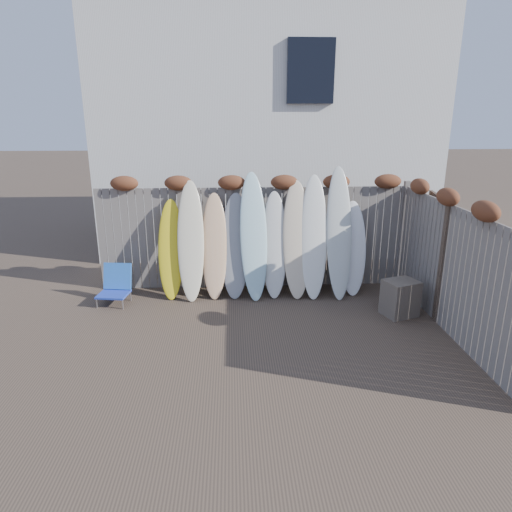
{
  "coord_description": "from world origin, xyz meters",
  "views": [
    {
      "loc": [
        -0.4,
        -6.27,
        3.32
      ],
      "look_at": [
        0.0,
        1.2,
        1.0
      ],
      "focal_mm": 32.0,
      "sensor_mm": 36.0,
      "label": 1
    }
  ],
  "objects_px": {
    "lattice_panel": "(433,253)",
    "surfboard_0": "(171,249)",
    "beach_chair": "(115,285)",
    "wooden_crate": "(400,298)"
  },
  "relations": [
    {
      "from": "wooden_crate",
      "to": "lattice_panel",
      "type": "distance_m",
      "value": 1.0
    },
    {
      "from": "beach_chair",
      "to": "wooden_crate",
      "type": "xyz_separation_m",
      "value": [
        5.03,
        -0.85,
        -0.01
      ]
    },
    {
      "from": "beach_chair",
      "to": "surfboard_0",
      "type": "xyz_separation_m",
      "value": [
        1.01,
        0.29,
        0.59
      ]
    },
    {
      "from": "wooden_crate",
      "to": "lattice_panel",
      "type": "relative_size",
      "value": 0.31
    },
    {
      "from": "surfboard_0",
      "to": "beach_chair",
      "type": "bearing_deg",
      "value": -162.99
    },
    {
      "from": "lattice_panel",
      "to": "surfboard_0",
      "type": "height_order",
      "value": "lattice_panel"
    },
    {
      "from": "lattice_panel",
      "to": "beach_chair",
      "type": "bearing_deg",
      "value": -174.65
    },
    {
      "from": "beach_chair",
      "to": "surfboard_0",
      "type": "bearing_deg",
      "value": 15.93
    },
    {
      "from": "beach_chair",
      "to": "lattice_panel",
      "type": "bearing_deg",
      "value": -5.33
    },
    {
      "from": "beach_chair",
      "to": "surfboard_0",
      "type": "height_order",
      "value": "surfboard_0"
    }
  ]
}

